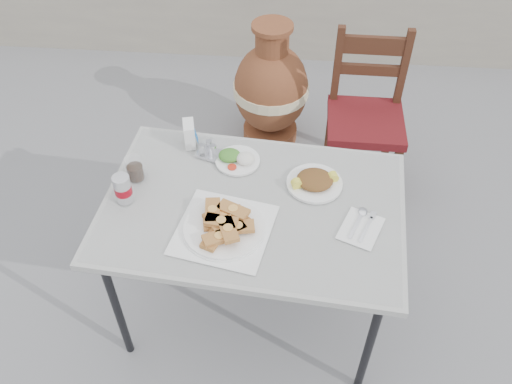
# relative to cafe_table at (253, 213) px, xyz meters

# --- Properties ---
(ground) EXTENTS (80.00, 80.00, 0.00)m
(ground) POSITION_rel_cafe_table_xyz_m (-0.11, -0.07, -0.69)
(ground) COLOR slate
(ground) RESTS_ON ground
(cafe_table) EXTENTS (1.28, 0.92, 0.74)m
(cafe_table) POSITION_rel_cafe_table_xyz_m (0.00, 0.00, 0.00)
(cafe_table) COLOR black
(cafe_table) RESTS_ON ground
(pide_plate) EXTENTS (0.42, 0.42, 0.07)m
(pide_plate) POSITION_rel_cafe_table_xyz_m (-0.10, -0.15, 0.08)
(pide_plate) COLOR white
(pide_plate) RESTS_ON cafe_table
(salad_rice_plate) EXTENTS (0.20, 0.20, 0.05)m
(salad_rice_plate) POSITION_rel_cafe_table_xyz_m (-0.09, 0.25, 0.07)
(salad_rice_plate) COLOR white
(salad_rice_plate) RESTS_ON cafe_table
(salad_chopped_plate) EXTENTS (0.24, 0.24, 0.05)m
(salad_chopped_plate) POSITION_rel_cafe_table_xyz_m (0.25, 0.13, 0.07)
(salad_chopped_plate) COLOR white
(salad_chopped_plate) RESTS_ON cafe_table
(soda_can) EXTENTS (0.07, 0.07, 0.13)m
(soda_can) POSITION_rel_cafe_table_xyz_m (-0.52, -0.02, 0.12)
(soda_can) COLOR silver
(soda_can) RESTS_ON cafe_table
(cola_glass) EXTENTS (0.07, 0.07, 0.11)m
(cola_glass) POSITION_rel_cafe_table_xyz_m (-0.51, 0.11, 0.10)
(cola_glass) COLOR white
(cola_glass) RESTS_ON cafe_table
(napkin_holder) EXTENTS (0.08, 0.10, 0.11)m
(napkin_holder) POSITION_rel_cafe_table_xyz_m (-0.32, 0.35, 0.11)
(napkin_holder) COLOR white
(napkin_holder) RESTS_ON cafe_table
(condiment_caddy) EXTENTS (0.12, 0.11, 0.07)m
(condiment_caddy) POSITION_rel_cafe_table_xyz_m (-0.22, 0.28, 0.08)
(condiment_caddy) COLOR silver
(condiment_caddy) RESTS_ON cafe_table
(cutlery_napkin) EXTENTS (0.20, 0.22, 0.01)m
(cutlery_napkin) POSITION_rel_cafe_table_xyz_m (0.43, -0.08, 0.06)
(cutlery_napkin) COLOR white
(cutlery_napkin) RESTS_ON cafe_table
(chair) EXTENTS (0.42, 0.42, 0.94)m
(chair) POSITION_rel_cafe_table_xyz_m (0.54, 0.97, -0.20)
(chair) COLOR #33190E
(chair) RESTS_ON ground
(terracotta_urn) EXTENTS (0.47, 0.47, 0.82)m
(terracotta_urn) POSITION_rel_cafe_table_xyz_m (-0.01, 1.32, -0.31)
(terracotta_urn) COLOR brown
(terracotta_urn) RESTS_ON ground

